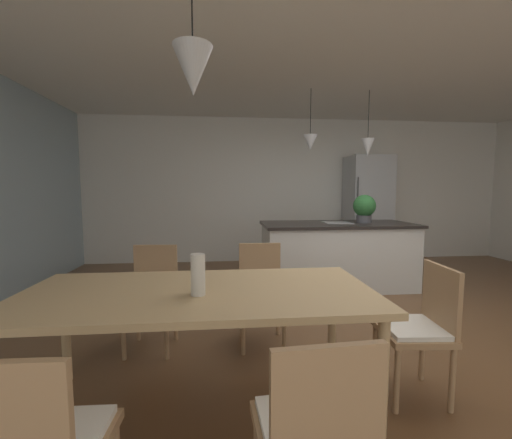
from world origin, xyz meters
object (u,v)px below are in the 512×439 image
Objects in this scene: dining_table at (199,300)px; chair_far_left at (152,293)px; refrigerator at (367,210)px; chair_kitchen_end at (420,326)px; chair_near_right at (314,433)px; chair_far_right at (261,290)px; kitchen_island at (337,254)px; vase_on_dining_table at (198,275)px; potted_plant_on_island at (364,208)px.

chair_far_left reaches higher than dining_table.
dining_table is 2.41× the size of chair_far_left.
chair_far_left is at bearing -137.74° from refrigerator.
chair_kitchen_end is at bearing -24.16° from chair_far_left.
dining_table is at bearing -126.27° from refrigerator.
chair_near_right is at bearing -60.75° from chair_far_left.
chair_far_right is (0.47, 0.84, -0.22)m from dining_table.
kitchen_island is 3.04m from vase_on_dining_table.
kitchen_island is 1.05× the size of refrigerator.
chair_far_left is at bearing 119.25° from chair_near_right.
refrigerator is at bearing 54.44° from vase_on_dining_table.
chair_far_right is 3.67× the size of vase_on_dining_table.
chair_near_right is at bearing -110.99° from kitchen_island.
chair_near_right is (0.48, -0.84, -0.22)m from dining_table.
kitchen_island is (1.71, 2.38, -0.23)m from dining_table.
dining_table is 0.20m from vase_on_dining_table.
refrigerator is at bearing 63.50° from chair_near_right.
potted_plant_on_island is at bearing -0.00° from kitchen_island.
chair_far_left is 0.94m from chair_far_right.
refrigerator is at bearing 51.94° from chair_far_right.
chair_kitchen_end is 0.44× the size of refrigerator.
dining_table is 1.06× the size of refrigerator.
vase_on_dining_table is at bearing -176.35° from chair_kitchen_end.
chair_kitchen_end is 2.40m from kitchen_island.
chair_near_right is 3.67× the size of vase_on_dining_table.
chair_far_left is 3.06m from potted_plant_on_island.
chair_far_left is at bearing 155.84° from chair_kitchen_end.
chair_far_right is (-0.95, 0.85, 0.00)m from chair_kitchen_end.
chair_far_right is at bearing -128.86° from kitchen_island.
chair_kitchen_end and chair_far_left have the same top height.
refrigerator reaches higher than vase_on_dining_table.
refrigerator is at bearing 70.16° from chair_kitchen_end.
kitchen_island is 0.76m from potted_plant_on_island.
chair_far_left is 0.44× the size of refrigerator.
potted_plant_on_island is (2.56, 1.54, 0.64)m from chair_far_left.
potted_plant_on_island reaches higher than chair_far_right.
chair_far_right is 3.80m from refrigerator.
refrigerator reaches higher than chair_far_right.
refrigerator is (1.08, 1.43, 0.53)m from kitchen_island.
vase_on_dining_table is at bearing -116.56° from chair_far_right.
chair_near_right is 3.45m from kitchen_island.
potted_plant_on_island is at bearing 63.33° from chair_near_right.
dining_table is 2.41× the size of chair_kitchen_end.
potted_plant_on_island is 1.66× the size of vase_on_dining_table.
chair_kitchen_end is at bearing 41.64° from chair_near_right.
dining_table is 1.44m from chair_kitchen_end.
kitchen_island reaches higher than chair_near_right.
chair_kitchen_end is 3.67× the size of vase_on_dining_table.
chair_near_right is 1.00× the size of chair_kitchen_end.
chair_kitchen_end is 1.27m from chair_far_right.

